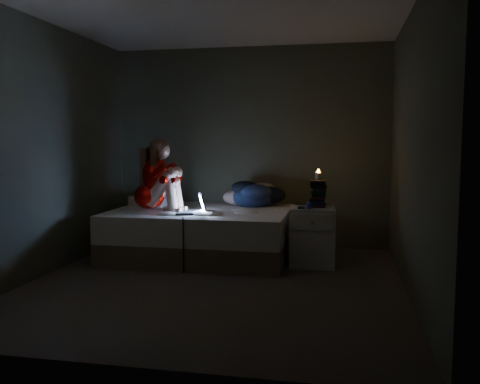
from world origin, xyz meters
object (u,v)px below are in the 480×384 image
(woman, at_px, (149,175))
(nightstand, at_px, (312,237))
(laptop, at_px, (190,203))
(bed, at_px, (202,233))
(phone, at_px, (301,207))
(candle, at_px, (318,178))

(woman, distance_m, nightstand, 1.99)
(laptop, distance_m, nightstand, 1.41)
(bed, relative_size, phone, 14.80)
(laptop, distance_m, phone, 1.24)
(candle, height_order, phone, candle)
(bed, relative_size, candle, 25.90)
(laptop, bearing_deg, nightstand, -13.79)
(bed, height_order, phone, phone)
(bed, distance_m, nightstand, 1.34)
(bed, xyz_separation_m, nightstand, (1.32, -0.18, 0.04))
(bed, bearing_deg, phone, -11.70)
(candle, distance_m, phone, 0.39)
(nightstand, relative_size, phone, 4.65)
(nightstand, xyz_separation_m, candle, (0.06, 0.08, 0.65))
(woman, bearing_deg, phone, 4.98)
(bed, xyz_separation_m, woman, (-0.55, -0.27, 0.71))
(phone, bearing_deg, candle, 47.13)
(nightstand, distance_m, phone, 0.36)
(woman, relative_size, nightstand, 1.31)
(woman, relative_size, candle, 10.64)
(candle, bearing_deg, bed, 175.51)
(phone, bearing_deg, laptop, -165.17)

